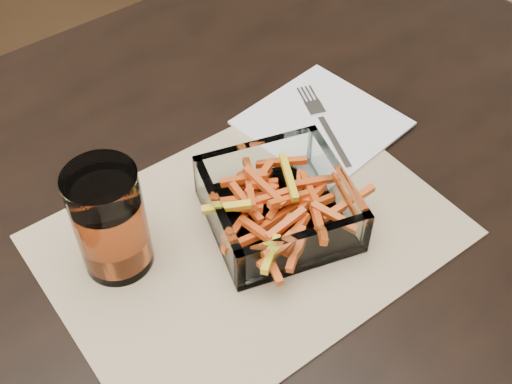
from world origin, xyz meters
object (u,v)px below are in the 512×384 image
dining_table (124,306)px  fork (323,122)px  glass_bowl (279,207)px  tumbler (111,224)px

dining_table → fork: size_ratio=9.78×
glass_bowl → fork: 0.18m
glass_bowl → tumbler: bearing=159.1°
dining_table → glass_bowl: 0.23m
dining_table → fork: bearing=4.0°
dining_table → tumbler: tumbler is taller
dining_table → glass_bowl: (0.19, -0.07, 0.12)m
dining_table → glass_bowl: bearing=-20.2°
dining_table → tumbler: bearing=-6.5°
glass_bowl → fork: bearing=30.7°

